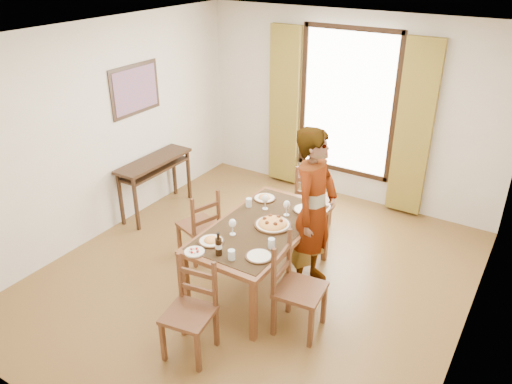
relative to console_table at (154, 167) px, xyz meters
The scene contains 22 objects.
ground 2.22m from the console_table, 16.47° to the right, with size 5.00×5.00×0.00m, color #56381A.
room_shell 2.25m from the console_table, 13.10° to the right, with size 4.60×5.10×2.74m.
console_table is the anchor object (origin of this frame).
dining_table 2.26m from the console_table, 17.55° to the right, with size 0.94×1.74×0.76m.
chair_west 1.43m from the console_table, 26.23° to the right, with size 0.52×0.52×0.93m.
chair_north 2.24m from the console_table, 17.83° to the left, with size 0.48×0.48×0.96m.
chair_south 2.89m from the console_table, 41.66° to the right, with size 0.48×0.48×0.95m.
chair_east 3.05m from the console_table, 21.66° to the right, with size 0.49×0.49×1.01m.
man 2.67m from the console_table, ahead, with size 0.45×0.68×1.86m, color #919599.
plate_sw 2.26m from the console_table, 32.97° to the right, with size 0.27×0.27×0.05m, color silver, non-canonical shape.
plate_se 2.73m from the console_table, 26.16° to the right, with size 0.27×0.27×0.05m, color silver, non-canonical shape.
plate_nw 1.87m from the console_table, ahead, with size 0.27×0.27×0.05m, color silver, non-canonical shape.
plate_ne 2.40m from the console_table, ahead, with size 0.27×0.27×0.05m, color silver, non-canonical shape.
pasta_platter 2.35m from the console_table, 15.28° to the right, with size 0.40×0.40×0.10m, color #B74917, non-canonical shape.
caprese_plate 2.38m from the console_table, 38.20° to the right, with size 0.20×0.20×0.04m, color silver, non-canonical shape.
wine_glass_a 2.24m from the console_table, 26.42° to the right, with size 0.08×0.08×0.18m, color white, non-canonical shape.
wine_glass_b 2.31m from the console_table, ahead, with size 0.08×0.08×0.18m, color white, non-canonical shape.
wine_glass_c 2.04m from the console_table, ahead, with size 0.08×0.08×0.18m, color white, non-canonical shape.
tumbler_a 2.66m from the console_table, 21.93° to the right, with size 0.07×0.07×0.10m, color silver.
tumbler_b 1.85m from the console_table, 11.98° to the right, with size 0.07×0.07×0.10m, color silver.
tumbler_c 2.63m from the console_table, 31.43° to the right, with size 0.07×0.07×0.10m, color silver.
wine_bottle 2.51m from the console_table, 33.24° to the right, with size 0.07×0.07×0.25m, color black, non-canonical shape.
Camera 1 is at (2.52, -4.04, 3.49)m, focal length 35.00 mm.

